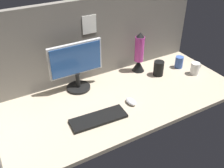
% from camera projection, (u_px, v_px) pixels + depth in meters
% --- Properties ---
extents(ground_plane, '(1.80, 0.80, 0.03)m').
position_uv_depth(ground_plane, '(118.00, 99.00, 1.89)').
color(ground_plane, tan).
extents(cubicle_wall_back, '(1.80, 0.06, 0.63)m').
position_uv_depth(cubicle_wall_back, '(94.00, 39.00, 1.98)').
color(cubicle_wall_back, slate).
rests_on(cubicle_wall_back, ground_plane).
extents(monitor, '(0.40, 0.18, 0.37)m').
position_uv_depth(monitor, '(76.00, 65.00, 1.87)').
color(monitor, black).
rests_on(monitor, ground_plane).
extents(keyboard, '(0.38, 0.15, 0.02)m').
position_uv_depth(keyboard, '(99.00, 118.00, 1.67)').
color(keyboard, black).
rests_on(keyboard, ground_plane).
extents(mouse, '(0.06, 0.10, 0.03)m').
position_uv_depth(mouse, '(131.00, 101.00, 1.81)').
color(mouse, silver).
rests_on(mouse, ground_plane).
extents(mug_black_travel, '(0.08, 0.08, 0.12)m').
position_uv_depth(mug_black_travel, '(159.00, 68.00, 2.11)').
color(mug_black_travel, black).
rests_on(mug_black_travel, ground_plane).
extents(mug_ceramic_blue, '(0.07, 0.07, 0.10)m').
position_uv_depth(mug_ceramic_blue, '(179.00, 62.00, 2.22)').
color(mug_ceramic_blue, '#38569E').
rests_on(mug_ceramic_blue, ground_plane).
extents(mug_ceramic_white, '(0.11, 0.07, 0.10)m').
position_uv_depth(mug_ceramic_white, '(195.00, 68.00, 2.13)').
color(mug_ceramic_white, white).
rests_on(mug_ceramic_white, ground_plane).
extents(lava_lamp, '(0.11, 0.11, 0.34)m').
position_uv_depth(lava_lamp, '(139.00, 55.00, 2.13)').
color(lava_lamp, black).
rests_on(lava_lamp, ground_plane).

